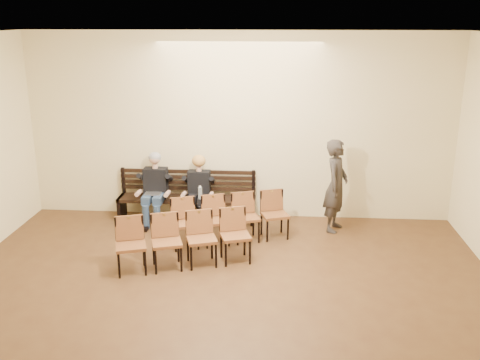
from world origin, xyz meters
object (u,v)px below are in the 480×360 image
at_px(seated_woman, 199,193).
at_px(chair_row_back, 231,219).
at_px(bag, 205,211).
at_px(bench, 187,209).
at_px(seated_man, 155,189).
at_px(water_bottle, 200,199).
at_px(laptop, 153,195).
at_px(passerby, 336,179).
at_px(chair_row_front, 184,241).

distance_m(seated_woman, chair_row_back, 1.10).
relative_size(bag, chair_row_back, 0.21).
distance_m(bench, seated_woman, 0.46).
height_order(seated_man, water_bottle, seated_man).
relative_size(seated_woman, chair_row_back, 0.58).
height_order(seated_woman, chair_row_back, seated_woman).
distance_m(seated_woman, water_bottle, 0.31).
distance_m(seated_man, chair_row_back, 1.74).
bearing_deg(chair_row_back, water_bottle, 118.14).
bearing_deg(laptop, seated_woman, 15.46).
bearing_deg(passerby, bench, 103.52).
distance_m(laptop, chair_row_back, 1.68).
distance_m(bag, chair_row_back, 1.26).
bearing_deg(water_bottle, laptop, 168.96).
distance_m(passerby, chair_row_back, 2.03).
height_order(seated_man, seated_woman, seated_man).
bearing_deg(seated_man, passerby, -2.75).
xyz_separation_m(seated_man, bag, (0.90, 0.22, -0.49)).
relative_size(seated_man, bag, 3.09).
bearing_deg(laptop, chair_row_back, -18.79).
relative_size(seated_man, passerby, 0.67).
relative_size(laptop, water_bottle, 1.19).
height_order(laptop, chair_row_front, chair_row_front).
relative_size(seated_man, chair_row_back, 0.64).
distance_m(bag, passerby, 2.59).
distance_m(seated_woman, bag, 0.49).
bearing_deg(chair_row_front, passerby, 16.59).
distance_m(laptop, water_bottle, 0.92).
height_order(passerby, chair_row_front, passerby).
relative_size(seated_man, chair_row_front, 0.63).
bearing_deg(seated_man, seated_woman, 0.00).
bearing_deg(chair_row_front, chair_row_back, 39.71).
bearing_deg(laptop, bag, 27.75).
bearing_deg(chair_row_back, bench, 114.44).
height_order(bag, chair_row_front, chair_row_front).
bearing_deg(water_bottle, seated_woman, 104.05).
relative_size(bench, laptop, 8.73).
bearing_deg(passerby, laptop, 108.69).
relative_size(seated_woman, water_bottle, 4.70).
distance_m(bag, chair_row_front, 2.08).
relative_size(seated_woman, passerby, 0.61).
distance_m(seated_man, passerby, 3.34).
relative_size(bench, chair_row_front, 1.26).
height_order(bench, bag, bench).
distance_m(seated_woman, laptop, 0.84).
height_order(laptop, chair_row_back, chair_row_back).
height_order(bench, chair_row_front, chair_row_front).
relative_size(seated_woman, laptop, 3.94).
height_order(seated_woman, chair_row_front, seated_woman).
height_order(seated_woman, water_bottle, seated_woman).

